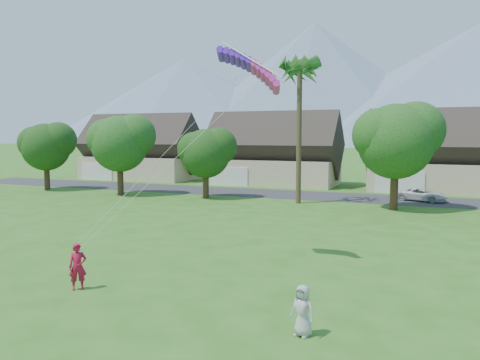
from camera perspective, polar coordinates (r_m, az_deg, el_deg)
The scene contains 10 objects.
ground at distance 15.17m, azimuth -15.11°, elevation -17.98°, with size 500.00×500.00×0.00m, color #2D6019.
street at distance 46.20m, azimuth 11.27°, elevation -2.00°, with size 90.00×7.00×0.01m, color #2D2D30.
kite_flyer at distance 19.45m, azimuth -19.18°, elevation -9.94°, with size 0.67×0.44×1.83m, color #B11431.
watcher at distance 14.60m, azimuth 7.63°, elevation -15.49°, with size 0.76×0.50×1.56m, color #AFAFAB.
parked_car at distance 45.34m, azimuth 21.35°, elevation -1.67°, with size 1.96×4.26×1.18m, color silver.
mountain_ridge at distance 272.00m, azimuth 22.77°, elevation 10.01°, with size 540.00×240.00×70.00m.
houses_row at distance 54.66m, azimuth 13.63°, elevation 2.73°, with size 72.75×8.19×8.86m.
tree_row at distance 40.13m, azimuth 8.16°, elevation 3.92°, with size 62.27×6.67×8.45m.
fan_palm at distance 41.30m, azimuth 7.31°, elevation 13.59°, with size 3.00×3.00×13.80m.
parafoil_kite at distance 21.78m, azimuth 1.43°, elevation 13.75°, with size 3.39×1.21×0.50m.
Camera 1 is at (8.53, -11.01, 6.02)m, focal length 35.00 mm.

